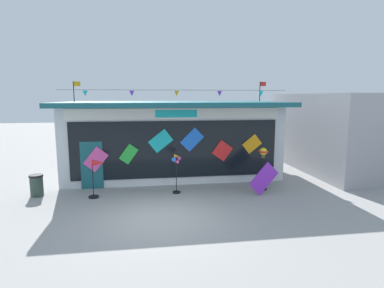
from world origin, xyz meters
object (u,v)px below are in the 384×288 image
(kite_shop_building, at_px, (171,136))
(display_kite_on_ground, at_px, (264,179))
(wind_spinner_left, at_px, (176,167))
(wind_spinner_center_left, at_px, (263,160))
(wind_spinner_far_left, at_px, (97,172))
(trash_bin, at_px, (37,185))

(kite_shop_building, height_order, display_kite_on_ground, kite_shop_building)
(wind_spinner_left, xyz_separation_m, wind_spinner_center_left, (3.58, -0.03, 0.22))
(wind_spinner_left, distance_m, display_kite_on_ground, 3.48)
(kite_shop_building, bearing_deg, display_kite_on_ground, -53.79)
(wind_spinner_far_left, bearing_deg, trash_bin, 167.14)
(trash_bin, height_order, display_kite_on_ground, display_kite_on_ground)
(trash_bin, bearing_deg, wind_spinner_far_left, -12.86)
(display_kite_on_ground, bearing_deg, trash_bin, 172.66)
(trash_bin, bearing_deg, wind_spinner_center_left, -3.08)
(kite_shop_building, xyz_separation_m, wind_spinner_far_left, (-3.17, -3.87, -0.82))
(trash_bin, distance_m, display_kite_on_ground, 8.89)
(kite_shop_building, relative_size, wind_spinner_center_left, 5.82)
(wind_spinner_far_left, bearing_deg, wind_spinner_left, 1.57)
(kite_shop_building, distance_m, wind_spinner_far_left, 5.07)
(display_kite_on_ground, bearing_deg, wind_spinner_left, 168.71)
(wind_spinner_left, bearing_deg, display_kite_on_ground, -11.29)
(wind_spinner_left, height_order, trash_bin, wind_spinner_left)
(wind_spinner_center_left, distance_m, trash_bin, 9.06)
(wind_spinner_center_left, xyz_separation_m, trash_bin, (-9.01, 0.49, -0.85))
(wind_spinner_far_left, relative_size, display_kite_on_ground, 1.24)
(wind_spinner_far_left, relative_size, wind_spinner_left, 0.92)
(kite_shop_building, distance_m, display_kite_on_ground, 5.66)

